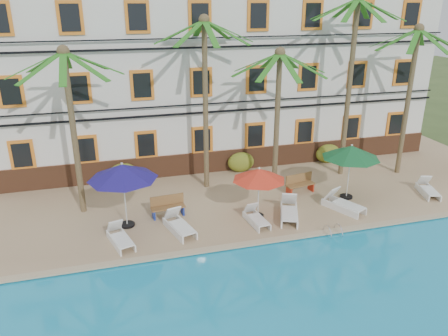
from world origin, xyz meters
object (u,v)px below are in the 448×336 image
object	(u,v)px
lounger_f	(428,189)
pool_ladder	(333,233)
lounger_e	(343,204)
palm_b	(205,81)
umbrella_red	(259,175)
bench_right	(299,183)
bench_left	(168,206)
lounger_b	(179,225)
palm_c	(278,99)
lounger_c	(256,218)
lounger_a	(120,238)
palm_e	(411,80)
palm_a	(71,108)
lounger_d	(289,211)
palm_d	(352,65)
umbrella_blue	(123,172)
umbrella_green	(351,152)

from	to	relation	value
lounger_f	pool_ladder	size ratio (longest dim) A/B	2.48
lounger_e	palm_b	bearing A→B (deg)	141.54
umbrella_red	lounger_e	size ratio (longest dim) A/B	1.12
bench_right	bench_left	bearing A→B (deg)	-173.51
lounger_b	pool_ladder	distance (m)	6.34
palm_c	bench_right	distance (m)	4.30
palm_c	lounger_e	distance (m)	5.72
lounger_b	lounger_c	distance (m)	3.30
palm_c	lounger_a	bearing A→B (deg)	-155.79
palm_b	palm_e	distance (m)	10.69
lounger_f	palm_b	bearing A→B (deg)	159.36
lounger_e	palm_a	bearing A→B (deg)	165.15
lounger_d	bench_left	bearing A→B (deg)	162.36
palm_e	pool_ladder	world-z (taller)	palm_e
palm_c	umbrella_red	bearing A→B (deg)	-123.85
palm_d	umbrella_red	xyz separation A→B (m)	(-6.11, -3.59, -3.90)
lounger_d	lounger_f	world-z (taller)	lounger_d
umbrella_red	palm_c	bearing A→B (deg)	56.15
umbrella_red	lounger_e	world-z (taller)	umbrella_red
lounger_a	lounger_f	size ratio (longest dim) A/B	1.01
lounger_b	lounger_c	bearing A→B (deg)	-3.08
umbrella_blue	lounger_a	world-z (taller)	umbrella_blue
umbrella_blue	palm_e	bearing A→B (deg)	8.52
umbrella_green	pool_ladder	distance (m)	4.42
lounger_e	lounger_a	bearing A→B (deg)	-178.14
palm_b	lounger_e	xyz separation A→B (m)	(5.36, -4.26, -5.07)
lounger_b	lounger_a	bearing A→B (deg)	-171.88
lounger_b	lounger_e	size ratio (longest dim) A/B	0.98
palm_e	palm_b	bearing A→B (deg)	175.00
palm_c	palm_d	bearing A→B (deg)	10.60
lounger_b	lounger_c	size ratio (longest dim) A/B	1.20
palm_d	palm_e	bearing A→B (deg)	-12.24
lounger_b	lounger_f	xyz separation A→B (m)	(12.43, 0.38, -0.03)
lounger_a	bench_left	size ratio (longest dim) A/B	1.22
umbrella_green	lounger_c	xyz separation A→B (m)	(-5.09, -1.28, -2.07)
palm_a	lounger_e	bearing A→B (deg)	-14.85
bench_left	palm_d	bearing A→B (deg)	13.78
lounger_a	lounger_e	xyz separation A→B (m)	(9.94, 0.32, 0.03)
lounger_a	lounger_c	size ratio (longest dim) A/B	1.10
lounger_a	bench_right	xyz separation A→B (m)	(8.85, 2.65, 0.20)
lounger_e	umbrella_green	bearing A→B (deg)	52.87
umbrella_blue	lounger_e	xyz separation A→B (m)	(9.58, -1.10, -2.15)
umbrella_red	bench_left	distance (m)	4.27
palm_b	lounger_b	size ratio (longest dim) A/B	4.09
lounger_c	bench_left	world-z (taller)	bench_left
lounger_c	lounger_a	bearing A→B (deg)	-178.34
bench_left	lounger_a	bearing A→B (deg)	-138.86
lounger_c	palm_a	bearing A→B (deg)	156.05
umbrella_green	lounger_e	bearing A→B (deg)	-127.13
palm_e	lounger_f	distance (m)	5.66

